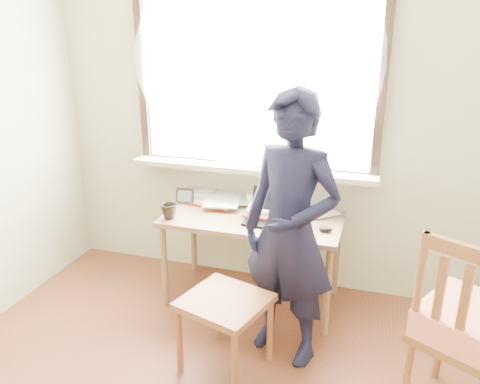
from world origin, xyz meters
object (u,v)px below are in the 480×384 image
(mug_dark, at_px, (169,211))
(side_chair, at_px, (473,328))
(desk, at_px, (253,226))
(person, at_px, (290,231))
(laptop, at_px, (270,214))
(work_chair, at_px, (225,310))
(mug_white, at_px, (255,200))

(mug_dark, bearing_deg, side_chair, -16.85)
(desk, xyz_separation_m, person, (0.36, -0.50, 0.22))
(side_chair, bearing_deg, desk, 149.83)
(laptop, height_order, mug_dark, laptop)
(side_chair, xyz_separation_m, person, (-0.96, 0.27, 0.26))
(work_chair, height_order, person, person)
(desk, distance_m, person, 0.65)
(person, bearing_deg, side_chair, 2.25)
(mug_dark, relative_size, side_chair, 0.11)
(desk, xyz_separation_m, mug_dark, (-0.55, -0.20, 0.12))
(mug_white, bearing_deg, desk, -78.77)
(mug_white, bearing_deg, work_chair, -84.57)
(laptop, bearing_deg, person, -63.42)
(desk, distance_m, work_chair, 0.78)
(mug_white, distance_m, person, 0.82)
(laptop, height_order, side_chair, side_chair)
(work_chair, xyz_separation_m, side_chair, (1.27, -0.02, 0.16))
(mug_white, xyz_separation_m, work_chair, (0.09, -0.96, -0.33))
(desk, bearing_deg, work_chair, -86.19)
(side_chair, height_order, person, person)
(laptop, height_order, mug_white, laptop)
(mug_dark, bearing_deg, laptop, 13.87)
(desk, xyz_separation_m, mug_white, (-0.04, 0.21, 0.12))
(laptop, bearing_deg, mug_white, 125.50)
(desk, bearing_deg, person, -53.90)
(laptop, xyz_separation_m, side_chair, (1.19, -0.74, -0.16))
(laptop, distance_m, work_chair, 0.79)
(desk, height_order, work_chair, desk)
(laptop, xyz_separation_m, mug_white, (-0.17, 0.24, 0.00))
(mug_white, xyz_separation_m, side_chair, (1.37, -0.98, -0.17))
(desk, distance_m, laptop, 0.18)
(laptop, height_order, work_chair, laptop)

